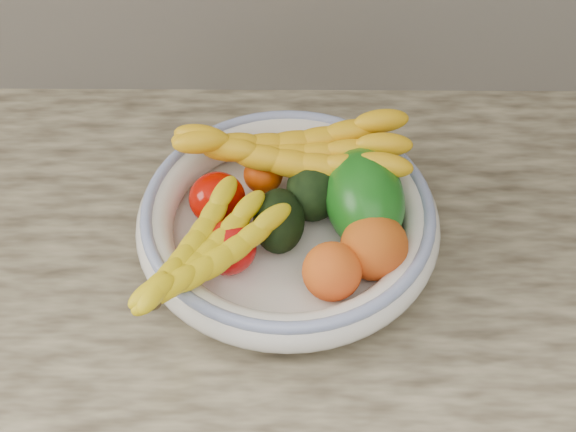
% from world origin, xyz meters
% --- Properties ---
extents(kitchen_counter, '(2.44, 0.66, 1.40)m').
position_xyz_m(kitchen_counter, '(0.00, 1.69, 0.46)').
color(kitchen_counter, brown).
rests_on(kitchen_counter, ground).
extents(fruit_bowl, '(0.39, 0.39, 0.08)m').
position_xyz_m(fruit_bowl, '(0.00, 1.66, 0.95)').
color(fruit_bowl, silver).
rests_on(fruit_bowl, kitchen_counter).
extents(clementine_back_left, '(0.07, 0.07, 0.05)m').
position_xyz_m(clementine_back_left, '(-0.03, 1.74, 0.95)').
color(clementine_back_left, '#ED5004').
rests_on(clementine_back_left, fruit_bowl).
extents(clementine_back_right, '(0.06, 0.06, 0.05)m').
position_xyz_m(clementine_back_right, '(0.04, 1.78, 0.95)').
color(clementine_back_right, '#E06104').
rests_on(clementine_back_right, fruit_bowl).
extents(tomato_left, '(0.10, 0.10, 0.07)m').
position_xyz_m(tomato_left, '(-0.09, 1.69, 0.96)').
color(tomato_left, '#AE0900').
rests_on(tomato_left, fruit_bowl).
extents(tomato_near_left, '(0.09, 0.09, 0.06)m').
position_xyz_m(tomato_near_left, '(-0.07, 1.61, 0.96)').
color(tomato_near_left, red).
rests_on(tomato_near_left, fruit_bowl).
extents(avocado_center, '(0.07, 0.10, 0.07)m').
position_xyz_m(avocado_center, '(-0.01, 1.65, 0.96)').
color(avocado_center, black).
rests_on(avocado_center, fruit_bowl).
extents(avocado_right, '(0.11, 0.13, 0.08)m').
position_xyz_m(avocado_right, '(0.04, 1.71, 0.96)').
color(avocado_right, black).
rests_on(avocado_right, fruit_bowl).
extents(green_mango, '(0.15, 0.17, 0.13)m').
position_xyz_m(green_mango, '(0.10, 1.68, 0.98)').
color(green_mango, '#10540F').
rests_on(green_mango, fruit_bowl).
extents(peach_front, '(0.09, 0.09, 0.07)m').
position_xyz_m(peach_front, '(0.05, 1.57, 0.97)').
color(peach_front, orange).
rests_on(peach_front, fruit_bowl).
extents(peach_right, '(0.11, 0.11, 0.08)m').
position_xyz_m(peach_right, '(0.11, 1.60, 0.97)').
color(peach_right, orange).
rests_on(peach_right, fruit_bowl).
extents(banana_bunch_back, '(0.33, 0.12, 0.09)m').
position_xyz_m(banana_bunch_back, '(0.00, 1.74, 0.99)').
color(banana_bunch_back, yellow).
rests_on(banana_bunch_back, fruit_bowl).
extents(banana_bunch_front, '(0.23, 0.27, 0.07)m').
position_xyz_m(banana_bunch_front, '(-0.10, 1.57, 0.98)').
color(banana_bunch_front, yellow).
rests_on(banana_bunch_front, fruit_bowl).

